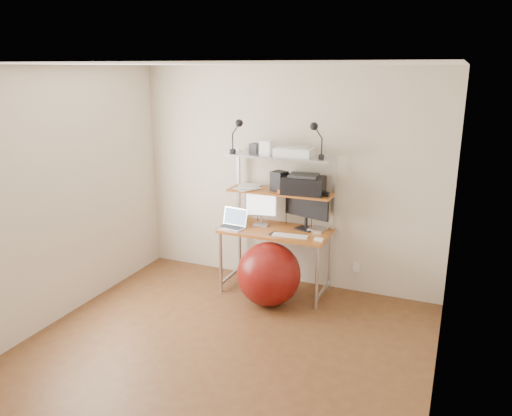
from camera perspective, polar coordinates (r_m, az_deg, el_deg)
The scene contains 20 objects.
room at distance 4.13m, azimuth -4.66°, elevation -1.54°, with size 3.60×3.60×3.60m.
computer_desk at distance 5.53m, azimuth 2.53°, elevation -0.16°, with size 1.20×0.60×1.57m.
wall_outlet at distance 5.79m, azimuth 11.40°, elevation -6.59°, with size 0.08×0.01×0.12m, color white.
monitor_silver at distance 5.62m, azimuth 0.61°, elevation 0.14°, with size 0.37×0.16×0.41m.
monitor_black at distance 5.51m, azimuth 5.80°, elevation 0.36°, with size 0.54×0.22×0.55m.
laptop at distance 5.61m, azimuth -2.59°, elevation -1.75°, with size 0.33×0.29×0.27m.
keyboard at distance 5.34m, azimuth 3.92°, elevation -3.17°, with size 0.38×0.11×0.01m, color white.
mouse at distance 5.23m, azimuth 7.19°, elevation -3.57°, with size 0.09×0.06×0.03m, color white.
mac_mini at distance 5.53m, azimuth 7.07°, elevation -2.45°, with size 0.18×0.18×0.03m, color silver.
phone at distance 5.39m, azimuth 2.05°, elevation -2.94°, with size 0.07×0.12×0.01m, color black.
printer at distance 5.43m, azimuth 5.45°, elevation 2.70°, with size 0.47×0.34×0.21m.
nas_cube at distance 5.53m, azimuth 2.66°, elevation 3.09°, with size 0.15×0.15×0.22m, color black.
red_box at distance 5.43m, azimuth 3.51°, elevation 1.88°, with size 0.17×0.11×0.05m, color red.
scanner at distance 5.42m, azimuth 4.39°, elevation 6.47°, with size 0.41×0.27×0.11m.
box_white at distance 5.48m, azimuth 1.23°, elevation 6.89°, with size 0.13×0.11×0.15m, color white.
box_grey at distance 5.60m, azimuth -0.06°, elevation 6.84°, with size 0.11×0.11×0.11m, color #313033.
clip_lamp_left at distance 5.52m, azimuth -2.10°, elevation 9.05°, with size 0.15×0.08×0.38m.
clip_lamp_right at distance 5.24m, azimuth 6.83°, elevation 8.59°, with size 0.15×0.08×0.38m.
exercise_ball at distance 5.38m, azimuth 1.47°, elevation -7.56°, with size 0.69×0.69×0.69m, color maroon.
paper_stack at distance 5.69m, azimuth -0.88°, elevation 2.42°, with size 0.33×0.41×0.02m.
Camera 1 is at (1.83, -3.50, 2.48)m, focal length 35.00 mm.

